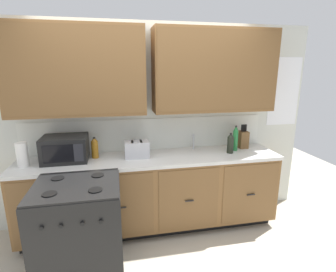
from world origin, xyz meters
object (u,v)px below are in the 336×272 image
Objects in this scene: knife_block at (243,139)px; bottle_amber at (95,148)px; stove_range at (80,231)px; microwave at (65,149)px; bottle_dark at (230,143)px; paper_towel_roll at (22,155)px; toaster at (137,149)px; bottle_green at (235,138)px.

knife_block is 1.86m from bottle_amber.
stove_range is 1.98× the size of microwave.
knife_block is at bearing 35.11° from bottle_dark.
stove_range is 3.88× the size of bottle_amber.
paper_towel_roll is (-0.41, -0.10, -0.01)m from microwave.
knife_block is 2.59m from paper_towel_roll.
toaster is 1.08× the size of paper_towel_roll.
bottle_green reaches higher than microwave.
microwave reaches higher than toaster.
paper_towel_roll is at bearing -169.13° from bottle_amber.
bottle_amber is at bearing 178.15° from bottle_green.
toaster is at bearing -8.80° from bottle_amber.
bottle_dark reaches higher than toaster.
toaster is 0.48m from bottle_amber.
stove_range is 2.20m from knife_block.
knife_block is at bearing 1.93° from microwave.
bottle_amber is 1.61m from bottle_dark.
bottle_dark is at bearing -0.11° from paper_towel_roll.
toaster is at bearing -2.57° from microwave.
microwave is (-0.19, 0.69, 0.60)m from stove_range.
knife_block is 0.18m from bottle_green.
stove_range is 2.05m from bottle_green.
knife_block is 1.19× the size of paper_towel_roll.
microwave reaches higher than bottle_dark.
bottle_dark is (1.73, 0.59, 0.58)m from stove_range.
paper_towel_roll is 1.04× the size of bottle_dark.
microwave is at bearing 177.43° from toaster.
bottle_green reaches higher than bottle_amber.
paper_towel_roll is 2.43m from bottle_green.
toaster is 1.39m from knife_block.
knife_block is at bearing 3.85° from paper_towel_roll.
bottle_green is (2.02, -0.02, 0.01)m from microwave.
bottle_green is 1.27× the size of bottle_dark.
bottle_amber is (-0.48, 0.07, 0.02)m from toaster.
bottle_green is 0.14m from bottle_dark.
paper_towel_roll reaches higher than bottle_dark.
microwave is at bearing -178.07° from knife_block.
paper_towel_roll is at bearing -178.03° from bottle_green.
microwave is 0.32m from bottle_amber.
bottle_green is (1.23, 0.02, 0.06)m from toaster.
knife_block is at bearing 4.50° from toaster.
bottle_amber is at bearing 171.20° from toaster.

